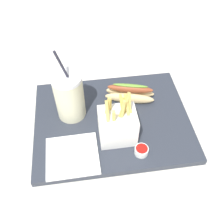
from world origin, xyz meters
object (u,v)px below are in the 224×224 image
at_px(soda_cup, 69,96).
at_px(ketchup_cup_1, 141,150).
at_px(napkin_stack, 72,156).
at_px(hot_dog_1, 130,94).
at_px(fries_basket, 118,125).

relative_size(soda_cup, ketchup_cup_1, 6.19).
relative_size(soda_cup, napkin_stack, 1.67).
bearing_deg(hot_dog_1, fries_basket, 66.27).
bearing_deg(ketchup_cup_1, soda_cup, -43.23).
xyz_separation_m(hot_dog_1, napkin_stack, (0.19, 0.19, -0.02)).
height_order(soda_cup, ketchup_cup_1, soda_cup).
relative_size(fries_basket, ketchup_cup_1, 4.34).
xyz_separation_m(soda_cup, napkin_stack, (0.01, 0.15, -0.07)).
xyz_separation_m(soda_cup, fries_basket, (-0.12, 0.10, -0.02)).
bearing_deg(ketchup_cup_1, fries_basket, -48.90).
distance_m(fries_basket, napkin_stack, 0.15).
bearing_deg(napkin_stack, soda_cup, -92.32).
distance_m(hot_dog_1, napkin_stack, 0.27).
bearing_deg(soda_cup, ketchup_cup_1, 136.77).
relative_size(soda_cup, hot_dog_1, 1.43).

